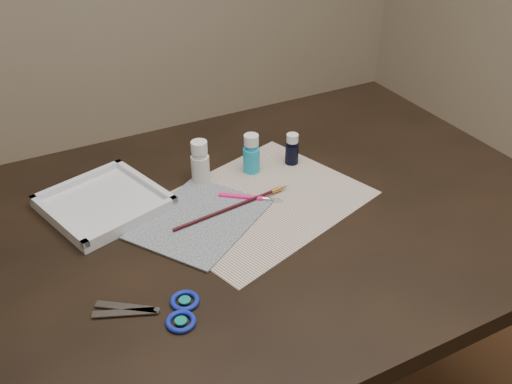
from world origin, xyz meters
name	(u,v)px	position (x,y,z in m)	size (l,w,h in m)	color
table	(256,337)	(0.00, 0.00, 0.38)	(1.30, 0.90, 0.75)	black
paper	(259,202)	(0.02, 0.03, 0.75)	(0.43, 0.33, 0.00)	silver
canvas	(200,219)	(-0.12, 0.03, 0.75)	(0.25, 0.20, 0.00)	black
paint_bottle_white	(200,162)	(-0.05, 0.16, 0.80)	(0.04, 0.04, 0.10)	silver
paint_bottle_cyan	(251,154)	(0.07, 0.15, 0.80)	(0.04, 0.04, 0.09)	#1EA7CB
paint_bottle_navy	(292,149)	(0.17, 0.14, 0.79)	(0.03, 0.03, 0.08)	black
paintbrush	(234,206)	(-0.04, 0.03, 0.76)	(0.29, 0.01, 0.01)	black
craft_knife	(251,198)	(0.01, 0.04, 0.76)	(0.14, 0.01, 0.01)	#F91A78
scissors	(146,313)	(-0.30, -0.18, 0.76)	(0.19, 0.10, 0.01)	silver
palette_tray	(104,202)	(-0.27, 0.16, 0.76)	(0.22, 0.22, 0.03)	silver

